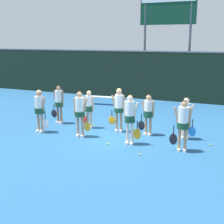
{
  "coord_description": "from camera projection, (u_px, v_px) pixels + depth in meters",
  "views": [
    {
      "loc": [
        4.65,
        -10.81,
        3.7
      ],
      "look_at": [
        -0.01,
        0.06,
        0.93
      ],
      "focal_mm": 50.0,
      "sensor_mm": 36.0,
      "label": 1
    }
  ],
  "objects": [
    {
      "name": "ground_plane",
      "position": [
        112.0,
        135.0,
        12.3
      ],
      "size": [
        140.0,
        140.0,
        0.0
      ],
      "primitive_type": "plane",
      "color": "#235684"
    },
    {
      "name": "fence_windscreen",
      "position": [
        162.0,
        76.0,
        18.96
      ],
      "size": [
        60.0,
        0.08,
        3.03
      ],
      "color": "black",
      "rests_on": "ground_plane"
    },
    {
      "name": "scoreboard",
      "position": [
        167.0,
        20.0,
        18.94
      ],
      "size": [
        3.43,
        0.15,
        6.2
      ],
      "color": "#515156",
      "rests_on": "ground_plane"
    },
    {
      "name": "bench_courtside",
      "position": [
        105.0,
        98.0,
        17.99
      ],
      "size": [
        2.21,
        0.66,
        0.46
      ],
      "rotation": [
        0.0,
        0.0,
        0.14
      ],
      "color": "silver",
      "rests_on": "ground_plane"
    },
    {
      "name": "player_0",
      "position": [
        40.0,
        107.0,
        12.5
      ],
      "size": [
        0.68,
        0.4,
        1.74
      ],
      "rotation": [
        0.0,
        0.0,
        -0.11
      ],
      "color": "tan",
      "rests_on": "ground_plane"
    },
    {
      "name": "player_1",
      "position": [
        80.0,
        110.0,
        11.89
      ],
      "size": [
        0.66,
        0.39,
        1.78
      ],
      "rotation": [
        0.0,
        0.0,
        0.19
      ],
      "color": "tan",
      "rests_on": "ground_plane"
    },
    {
      "name": "player_2",
      "position": [
        130.0,
        115.0,
        11.03
      ],
      "size": [
        0.65,
        0.37,
        1.81
      ],
      "rotation": [
        0.0,
        0.0,
        0.01
      ],
      "color": "beige",
      "rests_on": "ground_plane"
    },
    {
      "name": "player_3",
      "position": [
        183.0,
        121.0,
        10.34
      ],
      "size": [
        0.67,
        0.41,
        1.75
      ],
      "rotation": [
        0.0,
        0.0,
        0.1
      ],
      "color": "tan",
      "rests_on": "ground_plane"
    },
    {
      "name": "player_4",
      "position": [
        59.0,
        101.0,
        13.84
      ],
      "size": [
        0.67,
        0.38,
        1.71
      ],
      "rotation": [
        0.0,
        0.0,
        -0.07
      ],
      "color": "#8C664C",
      "rests_on": "ground_plane"
    },
    {
      "name": "player_5",
      "position": [
        89.0,
        107.0,
        13.14
      ],
      "size": [
        0.62,
        0.33,
        1.61
      ],
      "rotation": [
        0.0,
        0.0,
        0.03
      ],
      "color": "tan",
      "rests_on": "ground_plane"
    },
    {
      "name": "player_6",
      "position": [
        119.0,
        106.0,
        12.57
      ],
      "size": [
        0.67,
        0.38,
        1.78
      ],
      "rotation": [
        0.0,
        0.0,
        0.18
      ],
      "color": "tan",
      "rests_on": "ground_plane"
    },
    {
      "name": "player_7",
      "position": [
        148.0,
        111.0,
        12.14
      ],
      "size": [
        0.67,
        0.39,
        1.63
      ],
      "rotation": [
        0.0,
        0.0,
        -0.16
      ],
      "color": "tan",
      "rests_on": "ground_plane"
    },
    {
      "name": "player_8",
      "position": [
        186.0,
        115.0,
        11.64
      ],
      "size": [
        0.64,
        0.37,
        1.61
      ],
      "rotation": [
        0.0,
        0.0,
        -0.17
      ],
      "color": "beige",
      "rests_on": "ground_plane"
    },
    {
      "name": "tennis_ball_0",
      "position": [
        140.0,
        154.0,
        10.16
      ],
      "size": [
        0.06,
        0.06,
        0.06
      ],
      "primitive_type": "sphere",
      "color": "#CCE033",
      "rests_on": "ground_plane"
    },
    {
      "name": "tennis_ball_1",
      "position": [
        78.0,
        122.0,
        14.13
      ],
      "size": [
        0.07,
        0.07,
        0.07
      ],
      "primitive_type": "sphere",
      "color": "#CCE033",
      "rests_on": "ground_plane"
    },
    {
      "name": "tennis_ball_2",
      "position": [
        211.0,
        145.0,
        11.11
      ],
      "size": [
        0.07,
        0.07,
        0.07
      ],
      "primitive_type": "sphere",
      "color": "#CCE033",
      "rests_on": "ground_plane"
    },
    {
      "name": "tennis_ball_3",
      "position": [
        108.0,
        144.0,
        11.18
      ],
      "size": [
        0.07,
        0.07,
        0.07
      ],
      "primitive_type": "sphere",
      "color": "#CCE033",
      "rests_on": "ground_plane"
    },
    {
      "name": "tennis_ball_4",
      "position": [
        93.0,
        125.0,
        13.66
      ],
      "size": [
        0.07,
        0.07,
        0.07
      ],
      "primitive_type": "sphere",
      "color": "#CCE033",
      "rests_on": "ground_plane"
    },
    {
      "name": "tennis_ball_5",
      "position": [
        177.0,
        147.0,
        10.91
      ],
      "size": [
        0.07,
        0.07,
        0.07
      ],
      "primitive_type": "sphere",
      "color": "#CCE033",
      "rests_on": "ground_plane"
    }
  ]
}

